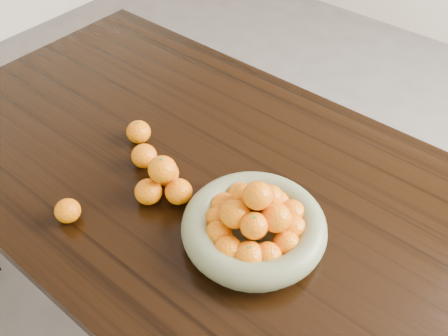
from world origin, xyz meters
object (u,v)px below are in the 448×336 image
Objects in this scene: fruit_bowl at (254,225)px; loose_orange_0 at (139,132)px; dining_table at (236,213)px; orange_pyramid at (164,181)px.

loose_orange_0 is at bearing 171.42° from fruit_bowl.
loose_orange_0 is (-0.47, 0.07, -0.01)m from fruit_bowl.
fruit_bowl reaches higher than dining_table.
orange_pyramid is 0.23m from loose_orange_0.
dining_table is at bearing 143.43° from fruit_bowl.
loose_orange_0 is (-0.34, -0.02, 0.12)m from dining_table.
fruit_bowl is at bearing -36.57° from dining_table.
fruit_bowl reaches higher than loose_orange_0.
orange_pyramid is at bearing -136.09° from dining_table.
dining_table is at bearing 4.01° from loose_orange_0.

